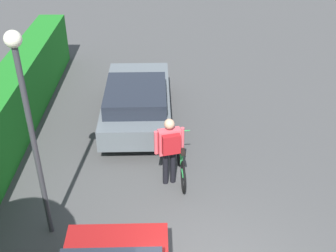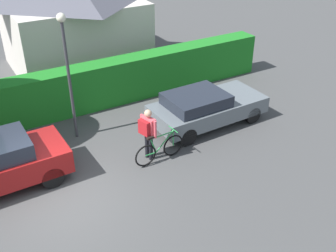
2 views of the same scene
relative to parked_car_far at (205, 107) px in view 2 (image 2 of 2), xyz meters
name	(u,v)px [view 2 (image 2 of 2)]	position (x,y,z in m)	size (l,w,h in m)	color
ground_plane	(67,200)	(-5.61, -1.50, -0.68)	(60.00, 60.00, 0.00)	#434343
hedge_row	(20,103)	(-5.61, 3.28, 0.17)	(20.48, 0.90, 1.70)	#1C7320
house_distant	(73,17)	(-2.01, 7.63, 1.67)	(5.97, 5.24, 4.61)	beige
parked_car_far	(205,107)	(0.00, 0.00, 0.00)	(4.15, 1.90, 1.27)	slate
bicycle	(160,149)	(-2.51, -1.15, -0.28)	(1.74, 0.50, 0.97)	black
person_rider	(148,130)	(-2.76, -0.88, 0.36)	(0.44, 0.66, 1.71)	black
street_lamp	(67,61)	(-4.25, 1.53, 2.04)	(0.28, 0.28, 4.20)	#38383D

